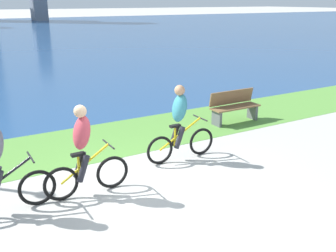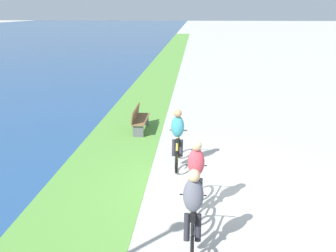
{
  "view_description": "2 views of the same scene",
  "coord_description": "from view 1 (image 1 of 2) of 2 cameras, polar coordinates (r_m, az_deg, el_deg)",
  "views": [
    {
      "loc": [
        -2.83,
        -5.64,
        3.33
      ],
      "look_at": [
        1.06,
        0.98,
        0.83
      ],
      "focal_mm": 41.47,
      "sensor_mm": 36.0,
      "label": 1
    },
    {
      "loc": [
        -7.46,
        0.58,
        4.21
      ],
      "look_at": [
        1.4,
        1.28,
        1.16
      ],
      "focal_mm": 35.97,
      "sensor_mm": 36.0,
      "label": 2
    }
  ],
  "objects": [
    {
      "name": "bench_near_path",
      "position": [
        11.15,
        9.7,
        2.83
      ],
      "size": [
        1.5,
        0.47,
        0.9
      ],
      "color": "brown",
      "rests_on": "ground"
    },
    {
      "name": "ground_plane",
      "position": [
        7.14,
        -3.39,
        -9.8
      ],
      "size": [
        300.0,
        300.0,
        0.0
      ],
      "primitive_type": "plane",
      "color": "#B2AFA8"
    },
    {
      "name": "cyclist_lead",
      "position": [
        8.25,
        1.77,
        0.42
      ],
      "size": [
        1.68,
        0.52,
        1.66
      ],
      "color": "black",
      "rests_on": "ground"
    },
    {
      "name": "cyclist_trailing",
      "position": [
        6.9,
        -12.28,
        -3.62
      ],
      "size": [
        1.57,
        0.52,
        1.66
      ],
      "color": "black",
      "rests_on": "ground"
    },
    {
      "name": "grass_strip_bayside",
      "position": [
        9.69,
        -11.55,
        -2.39
      ],
      "size": [
        120.0,
        2.57,
        0.01
      ],
      "primitive_type": "cube",
      "color": "#59933D",
      "rests_on": "ground"
    }
  ]
}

